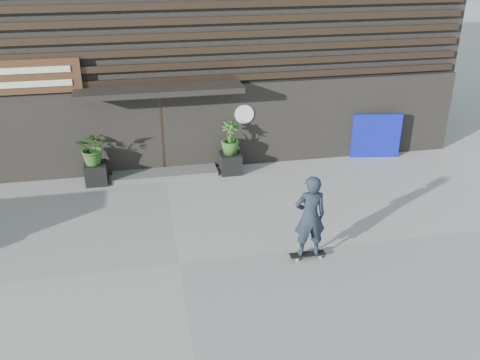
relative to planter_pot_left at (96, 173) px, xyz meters
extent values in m
plane|color=#999791|center=(1.90, -4.40, -0.30)|extent=(80.00, 80.00, 0.00)
cube|color=#545451|center=(1.90, 0.20, -0.24)|extent=(3.00, 0.80, 0.12)
cube|color=black|center=(0.00, 0.00, 0.00)|extent=(0.60, 0.60, 0.60)
imported|color=#2D591E|center=(0.00, 0.00, 0.78)|extent=(0.86, 0.75, 0.96)
cube|color=black|center=(3.80, 0.00, 0.00)|extent=(0.60, 0.60, 0.60)
imported|color=#2D591E|center=(3.80, 0.00, 0.78)|extent=(0.54, 0.54, 0.96)
cube|color=#0B1296|center=(8.42, 0.30, 0.40)|extent=(1.50, 0.36, 1.40)
cube|color=black|center=(1.90, 5.60, 3.70)|extent=(18.00, 10.00, 8.00)
cube|color=black|center=(1.90, 0.54, 0.95)|extent=(18.00, 0.12, 2.50)
cube|color=#38281E|center=(1.90, 0.48, 2.40)|extent=(17.60, 0.08, 0.18)
cube|color=#38281E|center=(1.90, 0.48, 2.79)|extent=(17.60, 0.08, 0.18)
cube|color=#38281E|center=(1.90, 0.48, 3.18)|extent=(17.60, 0.08, 0.18)
cube|color=#38281E|center=(1.90, 0.48, 3.58)|extent=(17.60, 0.08, 0.18)
cube|color=#38281E|center=(1.90, 0.48, 3.97)|extent=(17.60, 0.08, 0.18)
cube|color=#38281E|center=(1.90, 0.48, 4.36)|extent=(17.60, 0.08, 0.18)
cube|color=black|center=(1.90, 0.10, 2.25)|extent=(4.50, 1.00, 0.15)
cube|color=black|center=(1.90, 0.70, 0.85)|extent=(2.40, 0.30, 2.30)
cube|color=#38281E|center=(1.90, 0.52, 0.85)|extent=(0.06, 0.10, 2.30)
cube|color=#472B19|center=(-1.30, 0.40, 2.70)|extent=(2.40, 0.10, 0.90)
cube|color=beige|center=(-1.30, 0.33, 2.88)|extent=(1.90, 0.02, 0.16)
cube|color=beige|center=(-1.30, 0.33, 2.52)|extent=(1.90, 0.02, 0.16)
cylinder|color=white|center=(4.30, 0.46, 1.30)|extent=(0.56, 0.03, 0.56)
cube|color=black|center=(4.66, -4.69, -0.21)|extent=(0.78, 0.20, 0.02)
cylinder|color=beige|center=(4.40, -4.79, -0.27)|extent=(0.06, 0.03, 0.06)
cylinder|color=#AAAAA5|center=(4.40, -4.59, -0.27)|extent=(0.06, 0.03, 0.06)
cylinder|color=#B2B2AD|center=(4.92, -4.79, -0.27)|extent=(0.06, 0.03, 0.06)
cylinder|color=#B4B4AF|center=(4.92, -4.59, -0.27)|extent=(0.06, 0.03, 0.06)
imported|color=#19212E|center=(4.66, -4.69, 0.72)|extent=(0.69, 0.46, 1.85)
camera|label=1|loc=(1.38, -13.85, 6.14)|focal=39.43mm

